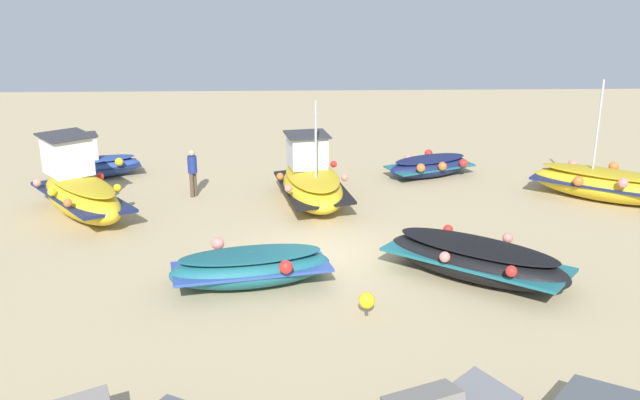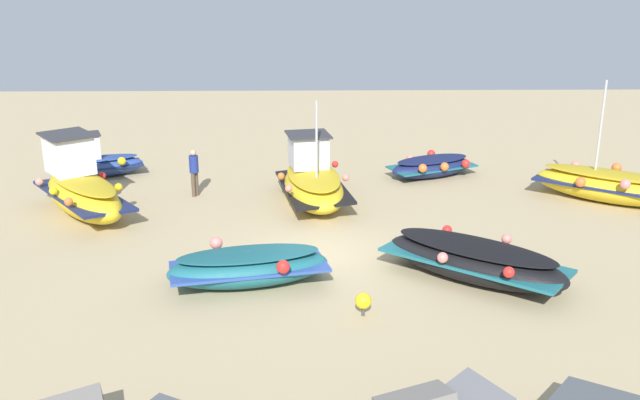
% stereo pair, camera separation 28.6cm
% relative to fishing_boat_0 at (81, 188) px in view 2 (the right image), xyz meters
% --- Properties ---
extents(ground_plane, '(55.74, 55.74, 0.00)m').
position_rel_fishing_boat_0_xyz_m(ground_plane, '(-7.68, 3.75, -0.89)').
color(ground_plane, tan).
extents(fishing_boat_0, '(4.32, 4.89, 2.61)m').
position_rel_fishing_boat_0_xyz_m(fishing_boat_0, '(0.00, 0.00, 0.00)').
color(fishing_boat_0, gold).
rests_on(fishing_boat_0, ground_plane).
extents(fishing_boat_1, '(5.02, 4.41, 1.07)m').
position_rel_fishing_boat_0_xyz_m(fishing_boat_1, '(-11.66, 5.29, -0.35)').
color(fishing_boat_1, black).
rests_on(fishing_boat_1, ground_plane).
extents(fishing_boat_2, '(4.37, 2.54, 1.06)m').
position_rel_fishing_boat_0_xyz_m(fishing_boat_2, '(-5.85, 5.50, -0.39)').
color(fishing_boat_2, '#1E6670').
rests_on(fishing_boat_2, ground_plane).
extents(fishing_boat_3, '(2.76, 4.86, 3.72)m').
position_rel_fishing_boat_0_xyz_m(fishing_boat_3, '(-7.53, -1.10, -0.14)').
color(fishing_boat_3, gold).
rests_on(fishing_boat_3, ground_plane).
extents(fishing_boat_5, '(3.74, 2.69, 0.83)m').
position_rel_fishing_boat_0_xyz_m(fishing_boat_5, '(-12.17, -4.12, -0.47)').
color(fishing_boat_5, navy).
rests_on(fishing_boat_5, ground_plane).
extents(fishing_boat_6, '(5.13, 4.34, 4.19)m').
position_rel_fishing_boat_0_xyz_m(fishing_boat_6, '(-17.72, -0.99, -0.30)').
color(fishing_boat_6, gold).
rests_on(fishing_boat_6, ground_plane).
extents(fishing_boat_8, '(3.62, 2.47, 1.76)m').
position_rel_fishing_boat_0_xyz_m(fishing_boat_8, '(0.72, -4.34, -0.35)').
color(fishing_boat_8, '#2D4C9E').
rests_on(fishing_boat_8, ground_plane).
extents(person_walking, '(0.32, 0.32, 1.69)m').
position_rel_fishing_boat_0_xyz_m(person_walking, '(-3.39, -1.86, 0.09)').
color(person_walking, brown).
rests_on(person_walking, ground_plane).
extents(mooring_buoy_0, '(0.39, 0.39, 0.57)m').
position_rel_fishing_boat_0_xyz_m(mooring_buoy_0, '(-8.63, 7.25, -0.51)').
color(mooring_buoy_0, '#3F3F42').
rests_on(mooring_buoy_0, ground_plane).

